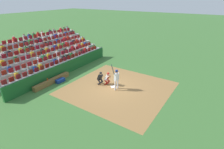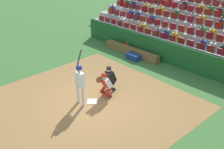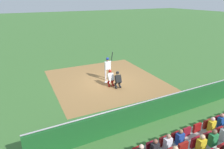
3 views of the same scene
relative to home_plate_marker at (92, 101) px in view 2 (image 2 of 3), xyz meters
The scene contains 11 objects.
ground_plane 0.02m from the home_plate_marker, ahead, with size 160.00×160.00×0.00m, color #3A6930.
infield_dirt_patch 0.50m from the home_plate_marker, 90.00° to the left, with size 8.24×8.54×0.01m, color olive.
home_plate_marker is the anchor object (origin of this frame).
batter_at_plate 1.27m from the home_plate_marker, 62.33° to the left, with size 0.57×0.53×2.38m.
catcher_crouching 0.98m from the home_plate_marker, 98.73° to the right, with size 0.48×0.71×1.26m.
home_plate_umpire 1.47m from the home_plate_marker, 81.56° to the right, with size 0.49×0.48×1.29m.
dugout_wall 5.86m from the home_plate_marker, 90.00° to the right, with size 13.24×0.24×1.34m.
dugout_bench 5.80m from the home_plate_marker, 65.59° to the right, with size 3.96×0.40×0.44m, color brown.
water_bottle_on_bench 6.05m from the home_plate_marker, 62.01° to the right, with size 0.07×0.07×0.26m, color #D34818.
equipment_duffel_bag 5.13m from the home_plate_marker, 69.02° to the right, with size 0.90×0.36×0.34m, color navy.
bleacher_stand 11.48m from the home_plate_marker, 90.04° to the right, with size 17.70×6.02×3.31m.
Camera 2 is at (-8.17, 6.91, 6.70)m, focal length 45.51 mm.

